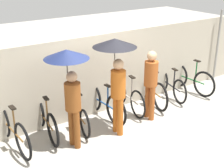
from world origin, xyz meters
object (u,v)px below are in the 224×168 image
(parked_bicycle_8, at_px, (190,79))
(parked_bicycle_3, at_px, (77,113))
(pedestrian_leading, at_px, (69,75))
(pedestrian_trailing, at_px, (151,80))
(parked_bicycle_1, at_px, (12,129))
(parked_bicycle_6, at_px, (151,90))
(parked_bicycle_4, at_px, (104,103))
(parked_bicycle_7, at_px, (170,84))
(parked_bicycle_2, at_px, (46,119))
(parked_bicycle_5, at_px, (128,96))
(pedestrian_center, at_px, (116,63))

(parked_bicycle_8, bearing_deg, parked_bicycle_3, 87.89)
(pedestrian_leading, distance_m, pedestrian_trailing, 2.16)
(parked_bicycle_1, xyz_separation_m, pedestrian_trailing, (3.14, -0.62, 0.60))
(parked_bicycle_8, bearing_deg, parked_bicycle_6, 87.45)
(parked_bicycle_4, height_order, parked_bicycle_7, parked_bicycle_7)
(parked_bicycle_1, distance_m, pedestrian_leading, 1.67)
(parked_bicycle_7, bearing_deg, parked_bicycle_1, 105.03)
(parked_bicycle_6, relative_size, pedestrian_trailing, 0.99)
(parked_bicycle_2, xyz_separation_m, parked_bicycle_3, (0.75, -0.07, -0.03))
(parked_bicycle_6, distance_m, parked_bicycle_7, 0.75)
(parked_bicycle_2, height_order, parked_bicycle_6, parked_bicycle_6)
(parked_bicycle_1, height_order, parked_bicycle_4, parked_bicycle_1)
(parked_bicycle_7, height_order, pedestrian_trailing, pedestrian_trailing)
(parked_bicycle_6, bearing_deg, pedestrian_trailing, 149.73)
(parked_bicycle_3, distance_m, parked_bicycle_5, 1.50)
(pedestrian_center, bearing_deg, pedestrian_trailing, 5.36)
(parked_bicycle_6, bearing_deg, parked_bicycle_1, 103.56)
(parked_bicycle_3, distance_m, parked_bicycle_6, 2.24)
(parked_bicycle_6, bearing_deg, pedestrian_center, 126.32)
(parked_bicycle_2, distance_m, parked_bicycle_3, 0.75)
(parked_bicycle_1, bearing_deg, parked_bicycle_3, -93.83)
(parked_bicycle_5, xyz_separation_m, parked_bicycle_6, (0.75, -0.04, 0.02))
(parked_bicycle_8, distance_m, pedestrian_center, 3.44)
(parked_bicycle_2, bearing_deg, parked_bicycle_5, -84.09)
(pedestrian_trailing, bearing_deg, parked_bicycle_2, 168.23)
(pedestrian_center, height_order, pedestrian_trailing, pedestrian_center)
(parked_bicycle_2, distance_m, pedestrian_leading, 1.37)
(parked_bicycle_5, height_order, pedestrian_center, pedestrian_center)
(parked_bicycle_4, bearing_deg, parked_bicycle_2, 87.62)
(parked_bicycle_1, distance_m, parked_bicycle_3, 1.50)
(parked_bicycle_5, xyz_separation_m, pedestrian_leading, (-1.94, -0.65, 1.17))
(parked_bicycle_5, xyz_separation_m, parked_bicycle_7, (1.50, 0.02, -0.02))
(parked_bicycle_1, xyz_separation_m, parked_bicycle_3, (1.50, -0.01, -0.05))
(parked_bicycle_1, height_order, pedestrian_trailing, pedestrian_trailing)
(parked_bicycle_2, relative_size, parked_bicycle_4, 0.97)
(parked_bicycle_8, xyz_separation_m, pedestrian_leading, (-4.18, -0.61, 1.16))
(pedestrian_leading, height_order, pedestrian_center, pedestrian_center)
(parked_bicycle_2, xyz_separation_m, pedestrian_leading, (0.30, -0.66, 1.17))
(parked_bicycle_6, xyz_separation_m, parked_bicycle_8, (1.49, -0.00, -0.01))
(parked_bicycle_4, height_order, parked_bicycle_8, parked_bicycle_8)
(parked_bicycle_2, bearing_deg, parked_bicycle_6, -84.72)
(parked_bicycle_4, relative_size, pedestrian_center, 0.83)
(parked_bicycle_6, relative_size, parked_bicycle_7, 1.04)
(parked_bicycle_2, xyz_separation_m, pedestrian_trailing, (2.39, -0.68, 0.62))
(pedestrian_trailing, bearing_deg, parked_bicycle_5, 106.30)
(parked_bicycle_3, height_order, parked_bicycle_5, parked_bicycle_5)
(pedestrian_leading, bearing_deg, pedestrian_trailing, -8.19)
(parked_bicycle_1, distance_m, pedestrian_trailing, 3.25)
(parked_bicycle_4, distance_m, parked_bicycle_8, 2.99)
(pedestrian_leading, relative_size, pedestrian_trailing, 1.20)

